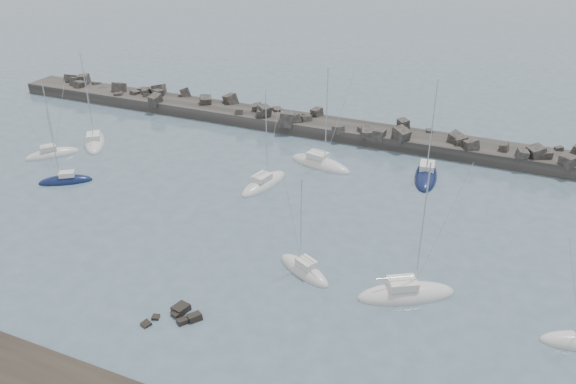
% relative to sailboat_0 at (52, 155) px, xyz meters
% --- Properties ---
extents(ground, '(400.00, 400.00, 0.00)m').
position_rel_sailboat_0_xyz_m(ground, '(39.62, -14.30, -0.15)').
color(ground, '#486070').
rests_on(ground, ground).
extents(rock_cluster_near, '(4.71, 4.13, 1.07)m').
position_rel_sailboat_0_xyz_m(rock_cluster_near, '(35.81, -22.45, -0.04)').
color(rock_cluster_near, black).
rests_on(rock_cluster_near, ground).
extents(breakwater, '(115.00, 7.93, 5.14)m').
position_rel_sailboat_0_xyz_m(breakwater, '(32.13, 23.69, 0.23)').
color(breakwater, '#2D2B28').
rests_on(breakwater, ground).
extents(sailboat_0, '(6.41, 7.12, 11.79)m').
position_rel_sailboat_0_xyz_m(sailboat_0, '(0.00, 0.00, 0.00)').
color(sailboat_0, silver).
rests_on(sailboat_0, ground).
extents(sailboat_1, '(7.95, 9.01, 14.52)m').
position_rel_sailboat_0_xyz_m(sailboat_1, '(2.47, 6.08, -0.01)').
color(sailboat_1, silver).
rests_on(sailboat_1, ground).
extents(sailboat_2, '(6.71, 5.52, 10.77)m').
position_rel_sailboat_0_xyz_m(sailboat_2, '(7.81, -5.82, -0.01)').
color(sailboat_2, '#101A42').
rests_on(sailboat_2, ground).
extents(sailboat_3, '(4.41, 8.88, 13.43)m').
position_rel_sailboat_0_xyz_m(sailboat_3, '(31.79, 3.60, -0.01)').
color(sailboat_3, silver).
rests_on(sailboat_3, ground).
extents(sailboat_4, '(9.80, 4.95, 14.88)m').
position_rel_sailboat_0_xyz_m(sailboat_4, '(36.35, 12.00, 0.01)').
color(sailboat_4, silver).
rests_on(sailboat_4, ground).
extents(sailboat_5, '(6.96, 5.00, 10.93)m').
position_rel_sailboat_0_xyz_m(sailboat_5, '(43.54, -11.90, -0.00)').
color(sailboat_5, silver).
rests_on(sailboat_5, ground).
extents(sailboat_6, '(9.41, 7.13, 14.66)m').
position_rel_sailboat_0_xyz_m(sailboat_6, '(53.59, -11.67, 0.01)').
color(sailboat_6, silver).
rests_on(sailboat_6, ground).
extents(sailboat_7, '(4.11, 9.53, 14.66)m').
position_rel_sailboat_0_xyz_m(sailboat_7, '(50.45, 14.06, 0.01)').
color(sailboat_7, '#101A42').
rests_on(sailboat_7, ground).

